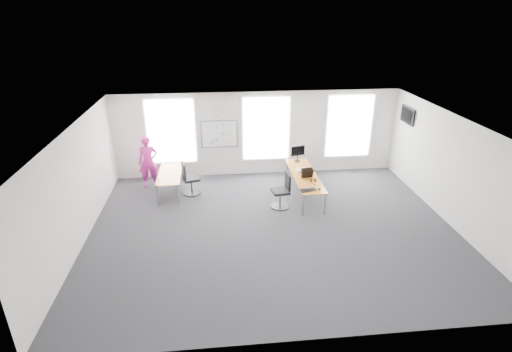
{
  "coord_description": "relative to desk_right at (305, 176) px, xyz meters",
  "views": [
    {
      "loc": [
        -1.45,
        -9.46,
        5.75
      ],
      "look_at": [
        -0.35,
        1.2,
        1.1
      ],
      "focal_mm": 28.0,
      "sensor_mm": 36.0,
      "label": 1
    }
  ],
  "objects": [
    {
      "name": "person",
      "position": [
        -5.07,
        1.2,
        0.23
      ],
      "size": [
        0.7,
        0.52,
        1.76
      ],
      "primitive_type": "imported",
      "rotation": [
        0.0,
        0.0,
        0.17
      ],
      "color": "#C52489",
      "rests_on": "ground"
    },
    {
      "name": "window_right",
      "position": [
        1.98,
        1.9,
        1.05
      ],
      "size": [
        1.6,
        0.06,
        2.2
      ],
      "primitive_type": "cube",
      "color": "white",
      "rests_on": "wall_back"
    },
    {
      "name": "whiteboard",
      "position": [
        -2.67,
        1.9,
        0.9
      ],
      "size": [
        1.2,
        0.03,
        0.9
      ],
      "primitive_type": "cube",
      "color": "white",
      "rests_on": "wall_back"
    },
    {
      "name": "keyboard",
      "position": [
        -0.14,
        -1.16,
        0.06
      ],
      "size": [
        0.52,
        0.31,
        0.02
      ],
      "primitive_type": "cube",
      "rotation": [
        0.0,
        0.0,
        0.3
      ],
      "color": "black",
      "rests_on": "desk_right"
    },
    {
      "name": "chair_left",
      "position": [
        -3.7,
        0.45,
        -0.18
      ],
      "size": [
        0.6,
        0.59,
        1.08
      ],
      "rotation": [
        0.0,
        0.0,
        1.83
      ],
      "color": "black",
      "rests_on": "ground"
    },
    {
      "name": "paper_stack",
      "position": [
        -0.06,
        0.2,
        0.11
      ],
      "size": [
        0.37,
        0.28,
        0.12
      ],
      "primitive_type": "cube",
      "rotation": [
        0.0,
        0.0,
        0.07
      ],
      "color": "beige",
      "rests_on": "desk_right"
    },
    {
      "name": "wall_clock",
      "position": [
        -2.67,
        1.9,
        1.7
      ],
      "size": [
        0.3,
        0.04,
        0.3
      ],
      "primitive_type": "cylinder",
      "rotation": [
        1.57,
        0.0,
        0.0
      ],
      "color": "gray",
      "rests_on": "wall_back"
    },
    {
      "name": "desk_left",
      "position": [
        -4.33,
        0.61,
        -0.04
      ],
      "size": [
        0.74,
        1.84,
        0.67
      ],
      "color": "orange",
      "rests_on": "ground"
    },
    {
      "name": "window_left",
      "position": [
        -4.32,
        1.9,
        1.05
      ],
      "size": [
        1.6,
        0.06,
        2.2
      ],
      "primitive_type": "cube",
      "color": "white",
      "rests_on": "wall_back"
    },
    {
      "name": "chair_right",
      "position": [
        -0.85,
        -0.77,
        -0.18
      ],
      "size": [
        0.58,
        0.58,
        1.08
      ],
      "rotation": [
        0.0,
        0.0,
        -1.44
      ],
      "color": "black",
      "rests_on": "ground"
    },
    {
      "name": "mouse",
      "position": [
        0.19,
        -1.13,
        0.07
      ],
      "size": [
        0.09,
        0.13,
        0.04
      ],
      "primitive_type": "ellipsoid",
      "rotation": [
        0.0,
        0.0,
        -0.14
      ],
      "color": "black",
      "rests_on": "desk_right"
    },
    {
      "name": "headphones",
      "position": [
        0.14,
        -0.56,
        0.09
      ],
      "size": [
        0.16,
        0.08,
        0.09
      ],
      "rotation": [
        0.0,
        0.0,
        -0.07
      ],
      "color": "black",
      "rests_on": "desk_right"
    },
    {
      "name": "lens_cap",
      "position": [
        0.12,
        -0.8,
        0.05
      ],
      "size": [
        0.08,
        0.08,
        0.01
      ],
      "primitive_type": "cylinder",
      "rotation": [
        0.0,
        0.0,
        0.2
      ],
      "color": "black",
      "rests_on": "desk_right"
    },
    {
      "name": "ceiling",
      "position": [
        -1.32,
        -2.07,
        2.35
      ],
      "size": [
        10.0,
        10.0,
        0.0
      ],
      "primitive_type": "plane",
      "rotation": [
        3.14,
        0.0,
        0.0
      ],
      "color": "white",
      "rests_on": "ground"
    },
    {
      "name": "laptop_sleeve",
      "position": [
        0.02,
        -0.23,
        0.2
      ],
      "size": [
        0.39,
        0.24,
        0.31
      ],
      "rotation": [
        0.0,
        0.0,
        0.12
      ],
      "color": "black",
      "rests_on": "desk_right"
    },
    {
      "name": "desk_right",
      "position": [
        0.0,
        0.0,
        0.0
      ],
      "size": [
        0.76,
        2.87,
        0.7
      ],
      "color": "orange",
      "rests_on": "ground"
    },
    {
      "name": "floor",
      "position": [
        -1.32,
        -2.07,
        -0.65
      ],
      "size": [
        10.0,
        10.0,
        0.0
      ],
      "primitive_type": "plane",
      "color": "#25252A",
      "rests_on": "ground"
    },
    {
      "name": "monitor",
      "position": [
        -0.01,
        1.17,
        0.39
      ],
      "size": [
        0.5,
        0.21,
        0.57
      ],
      "rotation": [
        0.0,
        0.0,
        0.25
      ],
      "color": "black",
      "rests_on": "desk_right"
    },
    {
      "name": "tv",
      "position": [
        3.63,
        0.93,
        1.65
      ],
      "size": [
        0.06,
        0.9,
        0.55
      ],
      "primitive_type": "cube",
      "color": "black",
      "rests_on": "wall_right"
    },
    {
      "name": "wall_front",
      "position": [
        -1.32,
        -6.07,
        0.85
      ],
      "size": [
        10.0,
        0.0,
        10.0
      ],
      "primitive_type": "plane",
      "rotation": [
        -1.57,
        0.0,
        0.0
      ],
      "color": "silver",
      "rests_on": "ground"
    },
    {
      "name": "wall_right",
      "position": [
        3.68,
        -2.07,
        0.85
      ],
      "size": [
        0.0,
        10.0,
        10.0
      ],
      "primitive_type": "plane",
      "rotation": [
        1.57,
        0.0,
        -1.57
      ],
      "color": "silver",
      "rests_on": "ground"
    },
    {
      "name": "wall_back",
      "position": [
        -1.32,
        1.93,
        0.85
      ],
      "size": [
        10.0,
        0.0,
        10.0
      ],
      "primitive_type": "plane",
      "rotation": [
        1.57,
        0.0,
        0.0
      ],
      "color": "silver",
      "rests_on": "ground"
    },
    {
      "name": "window_mid",
      "position": [
        -1.02,
        1.9,
        1.05
      ],
      "size": [
        1.6,
        0.06,
        2.2
      ],
      "primitive_type": "cube",
      "color": "white",
      "rests_on": "wall_back"
    },
    {
      "name": "wall_left",
      "position": [
        -6.32,
        -2.07,
        0.85
      ],
      "size": [
        0.0,
        10.0,
        10.0
      ],
      "primitive_type": "plane",
      "rotation": [
        1.57,
        0.0,
        1.57
      ],
      "color": "silver",
      "rests_on": "ground"
    }
  ]
}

